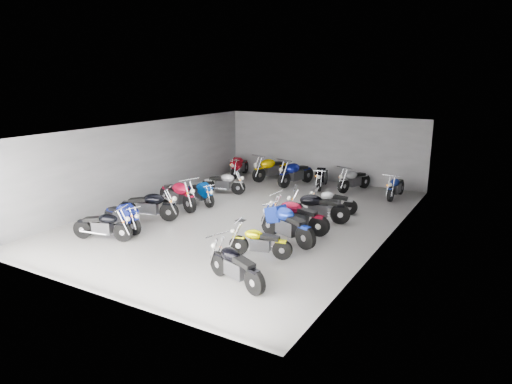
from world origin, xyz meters
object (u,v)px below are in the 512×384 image
motorcycle_left_e (200,193)px  motorcycle_right_a (235,266)px  motorcycle_back_a (239,166)px  motorcycle_back_c (296,173)px  drain_grate (240,220)px  motorcycle_back_f (396,187)px  motorcycle_left_b (122,217)px  motorcycle_right_c (286,224)px  motorcycle_left_c (149,206)px  motorcycle_left_f (224,183)px  motorcycle_back_e (354,180)px  motorcycle_right_e (317,208)px  motorcycle_right_b (259,242)px  motorcycle_right_d (297,216)px  motorcycle_left_d (178,194)px  motorcycle_back_b (271,169)px  motorcycle_back_d (322,177)px  motorcycle_right_f (332,201)px  motorcycle_left_a (103,225)px

motorcycle_left_e → motorcycle_right_a: motorcycle_right_a is taller
motorcycle_back_a → motorcycle_back_c: (3.34, -0.37, 0.06)m
drain_grate → motorcycle_left_e: (-2.56, 1.04, 0.46)m
motorcycle_left_e → motorcycle_back_f: motorcycle_back_f is taller
motorcycle_left_b → motorcycle_right_c: (5.16, 1.81, 0.07)m
motorcycle_left_c → motorcycle_left_f: (0.16, 4.48, -0.05)m
motorcycle_left_e → motorcycle_back_e: bearing=159.2°
motorcycle_back_e → motorcycle_left_b: bearing=82.4°
motorcycle_left_b → motorcycle_left_c: (-0.02, 1.27, 0.05)m
motorcycle_left_b → motorcycle_back_a: motorcycle_back_a is taller
motorcycle_right_e → motorcycle_back_e: size_ratio=1.07×
drain_grate → motorcycle_back_f: size_ratio=0.16×
drain_grate → motorcycle_right_b: motorcycle_right_b is taller
motorcycle_right_d → motorcycle_back_c: (-2.88, 5.99, 0.03)m
motorcycle_back_a → motorcycle_back_f: motorcycle_back_a is taller
drain_grate → motorcycle_back_a: motorcycle_back_a is taller
motorcycle_left_d → motorcycle_right_d: (5.14, -0.17, -0.03)m
motorcycle_left_c → motorcycle_back_b: size_ratio=0.91×
motorcycle_back_d → motorcycle_back_a: bearing=-14.8°
motorcycle_left_e → motorcycle_right_d: bearing=97.6°
motorcycle_right_f → motorcycle_left_b: bearing=126.8°
motorcycle_left_d → motorcycle_right_d: 5.14m
motorcycle_left_b → motorcycle_right_b: 5.07m
motorcycle_back_d → motorcycle_right_f: bearing=105.7°
motorcycle_right_f → motorcycle_back_f: bearing=-33.6°
motorcycle_back_d → motorcycle_back_f: size_ratio=1.03×
motorcycle_left_c → motorcycle_back_b: motorcycle_back_b is taller
motorcycle_left_f → motorcycle_left_c: bearing=-18.9°
motorcycle_right_a → motorcycle_back_c: bearing=36.7°
motorcycle_right_b → motorcycle_back_f: bearing=-25.4°
motorcycle_left_a → motorcycle_back_c: size_ratio=0.82×
motorcycle_left_b → motorcycle_right_d: motorcycle_right_d is taller
motorcycle_left_c → motorcycle_back_c: size_ratio=0.89×
motorcycle_right_a → motorcycle_right_d: motorcycle_right_d is taller
motorcycle_left_f → motorcycle_right_d: size_ratio=0.87×
motorcycle_right_c → motorcycle_left_e: bearing=87.3°
motorcycle_left_f → motorcycle_right_f: motorcycle_left_f is taller
motorcycle_right_d → motorcycle_back_a: bearing=45.8°
motorcycle_left_c → motorcycle_left_d: 1.69m
motorcycle_left_b → motorcycle_back_a: (-1.17, 9.14, 0.03)m
motorcycle_back_b → motorcycle_left_c: bearing=105.0°
motorcycle_left_f → motorcycle_back_c: size_ratio=0.84×
drain_grate → motorcycle_left_e: size_ratio=0.17×
motorcycle_left_d → motorcycle_right_d: size_ratio=1.02×
motorcycle_left_b → motorcycle_right_e: 6.61m
motorcycle_left_b → motorcycle_back_f: 11.12m
motorcycle_left_b → motorcycle_right_c: size_ratio=0.90×
motorcycle_left_a → motorcycle_right_f: size_ratio=1.05×
motorcycle_right_f → motorcycle_back_b: (-4.64, 3.77, 0.13)m
motorcycle_left_e → motorcycle_back_d: motorcycle_back_d is taller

